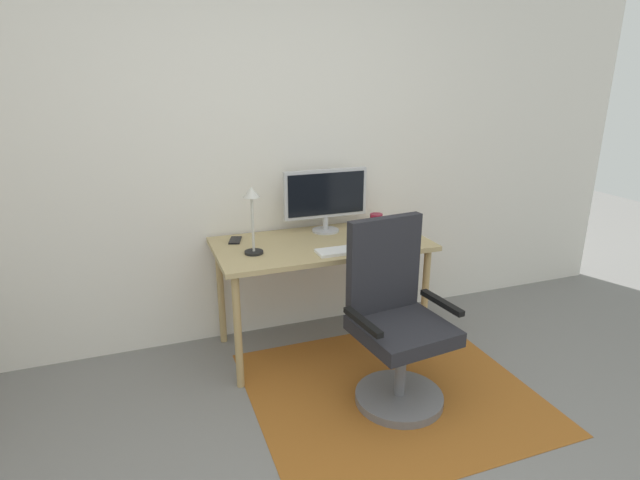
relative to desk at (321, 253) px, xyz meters
name	(u,v)px	position (x,y,z in m)	size (l,w,h in m)	color
wall_back	(244,145)	(-0.37, 0.41, 0.64)	(6.00, 0.10, 2.60)	silver
area_rug	(390,391)	(0.19, -0.63, -0.65)	(1.55, 1.40, 0.01)	#97561E
desk	(321,253)	(0.00, 0.00, 0.00)	(1.33, 0.68, 0.73)	tan
monitor	(326,196)	(0.10, 0.20, 0.32)	(0.56, 0.18, 0.42)	#B2B2B7
keyboard	(352,249)	(0.11, -0.22, 0.09)	(0.43, 0.13, 0.02)	white
computer_mouse	(390,241)	(0.39, -0.18, 0.09)	(0.06, 0.10, 0.03)	white
coffee_cup	(376,220)	(0.48, 0.20, 0.12)	(0.09, 0.09, 0.09)	maroon
cell_phone	(235,240)	(-0.50, 0.20, 0.08)	(0.07, 0.14, 0.01)	black
desk_lamp	(252,209)	(-0.45, -0.07, 0.34)	(0.11, 0.11, 0.40)	black
office_chair	(396,329)	(0.18, -0.67, -0.23)	(0.57, 0.51, 1.01)	slate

